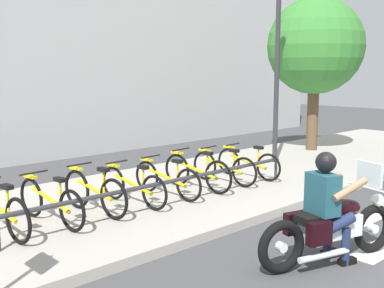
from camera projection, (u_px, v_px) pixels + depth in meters
sidewalk at (166, 195)px, 9.20m from camera, size 24.00×4.40×0.15m
crosswalk_stripe_4 at (355, 223)px, 7.73m from camera, size 2.80×0.40×0.01m
motorcycle at (331, 227)px, 6.09m from camera, size 2.14×0.90×1.26m
rider at (327, 200)px, 6.00m from camera, size 0.73×0.66×1.45m
bicycle_0 at (0, 212)px, 6.64m from camera, size 0.48×1.63×0.77m
bicycle_1 at (50, 202)px, 7.16m from camera, size 0.48×1.71×0.75m
bicycle_2 at (94, 192)px, 7.67m from camera, size 0.48×1.61×0.79m
bicycle_3 at (133, 186)px, 8.19m from camera, size 0.48×1.64×0.72m
bicycle_4 at (167, 179)px, 8.71m from camera, size 0.48×1.66×0.73m
bicycle_5 at (197, 172)px, 9.22m from camera, size 0.48×1.69×0.78m
bicycle_6 at (224, 167)px, 9.74m from camera, size 0.48×1.62×0.74m
bicycle_7 at (248, 163)px, 10.26m from camera, size 0.48×1.62×0.71m
bike_rack at (171, 183)px, 8.04m from camera, size 5.93×0.07×0.49m
street_lamp at (277, 56)px, 11.74m from camera, size 0.28×0.28×4.65m
tree_near_rack at (315, 47)px, 13.54m from camera, size 2.74×2.74×4.50m
building_backdrop at (28, 42)px, 12.82m from camera, size 24.00×1.20×6.40m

